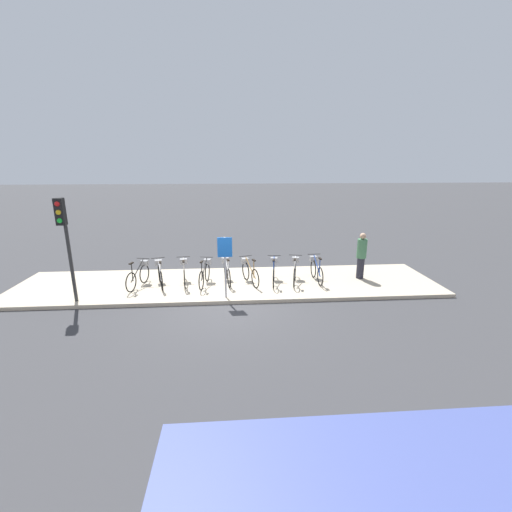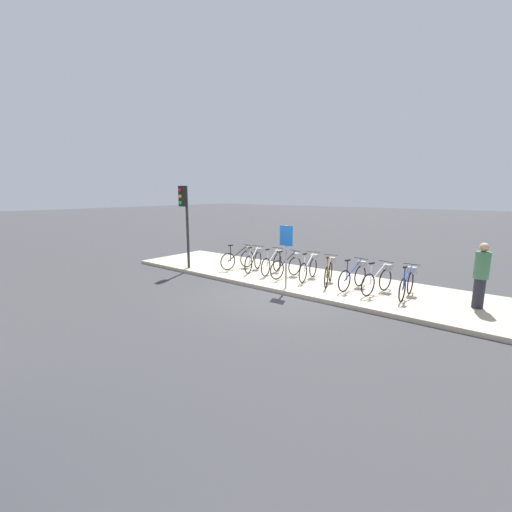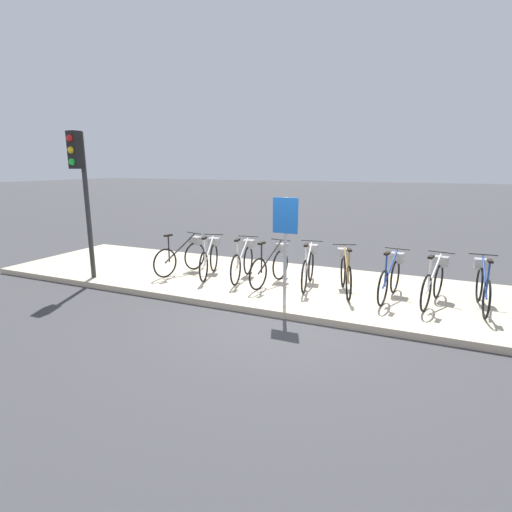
% 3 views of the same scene
% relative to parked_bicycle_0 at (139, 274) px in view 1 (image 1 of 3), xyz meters
% --- Properties ---
extents(ground_plane, '(120.00, 120.00, 0.00)m').
position_rel_parked_bicycle_0_xyz_m(ground_plane, '(2.98, -1.52, -0.54)').
color(ground_plane, '#38383A').
extents(sidewalk, '(14.47, 3.35, 0.12)m').
position_rel_parked_bicycle_0_xyz_m(sidewalk, '(2.98, 0.16, -0.48)').
color(sidewalk, '#B7A88E').
rests_on(sidewalk, ground_plane).
extents(parked_bicycle_0, '(0.54, 1.50, 0.95)m').
position_rel_parked_bicycle_0_xyz_m(parked_bicycle_0, '(0.00, 0.00, 0.00)').
color(parked_bicycle_0, black).
rests_on(parked_bicycle_0, sidewalk).
extents(parked_bicycle_1, '(0.57, 1.49, 0.95)m').
position_rel_parked_bicycle_0_xyz_m(parked_bicycle_1, '(0.68, 0.04, 0.00)').
color(parked_bicycle_1, black).
rests_on(parked_bicycle_1, sidewalk).
extents(parked_bicycle_2, '(0.46, 1.53, 0.95)m').
position_rel_parked_bicycle_0_xyz_m(parked_bicycle_2, '(1.48, 0.11, 0.00)').
color(parked_bicycle_2, black).
rests_on(parked_bicycle_2, sidewalk).
extents(parked_bicycle_3, '(0.46, 1.53, 0.95)m').
position_rel_parked_bicycle_0_xyz_m(parked_bicycle_3, '(2.20, 0.00, 0.00)').
color(parked_bicycle_3, black).
rests_on(parked_bicycle_3, sidewalk).
extents(parked_bicycle_4, '(0.46, 1.53, 0.95)m').
position_rel_parked_bicycle_0_xyz_m(parked_bicycle_4, '(2.94, 0.17, 0.00)').
color(parked_bicycle_4, black).
rests_on(parked_bicycle_4, sidewalk).
extents(parked_bicycle_5, '(0.62, 1.48, 0.95)m').
position_rel_parked_bicycle_0_xyz_m(parked_bicycle_5, '(3.71, 0.05, 0.00)').
color(parked_bicycle_5, black).
rests_on(parked_bicycle_5, sidewalk).
extents(parked_bicycle_6, '(0.46, 1.53, 0.95)m').
position_rel_parked_bicycle_0_xyz_m(parked_bicycle_6, '(4.56, 0.03, 0.00)').
color(parked_bicycle_6, black).
rests_on(parked_bicycle_6, sidewalk).
extents(parked_bicycle_7, '(0.51, 1.51, 0.95)m').
position_rel_parked_bicycle_0_xyz_m(parked_bicycle_7, '(5.30, 0.04, 0.00)').
color(parked_bicycle_7, black).
rests_on(parked_bicycle_7, sidewalk).
extents(parked_bicycle_8, '(0.46, 1.54, 0.95)m').
position_rel_parked_bicycle_0_xyz_m(parked_bicycle_8, '(6.07, 0.11, 0.00)').
color(parked_bicycle_8, black).
rests_on(parked_bicycle_8, sidewalk).
extents(pedestrian, '(0.34, 0.34, 1.66)m').
position_rel_parked_bicycle_0_xyz_m(pedestrian, '(7.73, 0.26, 0.45)').
color(pedestrian, '#23232D').
rests_on(pedestrian, sidewalk).
extents(traffic_light, '(0.24, 0.40, 3.11)m').
position_rel_parked_bicycle_0_xyz_m(traffic_light, '(-1.60, -1.28, 1.82)').
color(traffic_light, '#2D2D2D').
rests_on(traffic_light, sidewalk).
extents(sign_post, '(0.44, 0.07, 1.91)m').
position_rel_parked_bicycle_0_xyz_m(sign_post, '(2.92, -1.23, 0.88)').
color(sign_post, '#99999E').
rests_on(sign_post, sidewalk).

